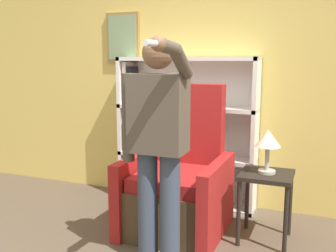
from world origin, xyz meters
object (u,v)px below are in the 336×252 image
at_px(bookcase, 177,132).
at_px(side_table, 266,185).
at_px(table_lamp, 268,142).
at_px(person_standing, 158,140).
at_px(armchair, 179,187).

bearing_deg(bookcase, side_table, -30.26).
bearing_deg(table_lamp, side_table, 90.00).
relative_size(bookcase, person_standing, 0.92).
bearing_deg(side_table, table_lamp, -90.00).
xyz_separation_m(person_standing, side_table, (0.68, 0.74, -0.48)).
xyz_separation_m(armchair, person_standing, (0.10, -0.70, 0.58)).
xyz_separation_m(bookcase, table_lamp, (1.04, -0.61, 0.10)).
bearing_deg(armchair, table_lamp, 2.95).
height_order(armchair, person_standing, person_standing).
height_order(bookcase, side_table, bookcase).
relative_size(side_table, table_lamp, 1.63).
bearing_deg(side_table, bookcase, 149.74).
relative_size(bookcase, table_lamp, 4.26).
relative_size(bookcase, side_table, 2.62).
relative_size(armchair, table_lamp, 3.58).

